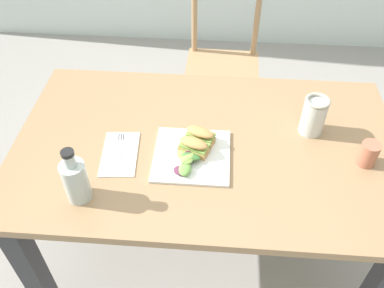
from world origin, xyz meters
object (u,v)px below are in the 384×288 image
(sandwich_half_front, at_px, (194,146))
(mason_jar_iced_tea, at_px, (313,117))
(chair_wooden_far, at_px, (222,65))
(cup_extra_side, at_px, (368,154))
(dining_table, at_px, (206,168))
(plate_lunch, at_px, (191,156))
(fork_on_napkin, at_px, (120,149))
(bottle_cold_brew, at_px, (76,182))
(sandwich_half_back, at_px, (200,135))

(sandwich_half_front, relative_size, mason_jar_iced_tea, 0.77)
(chair_wooden_far, xyz_separation_m, cup_extra_side, (0.48, -0.98, 0.33))
(dining_table, height_order, sandwich_half_front, sandwich_half_front)
(plate_lunch, relative_size, fork_on_napkin, 1.35)
(mason_jar_iced_tea, bearing_deg, fork_on_napkin, -167.16)
(dining_table, relative_size, bottle_cold_brew, 6.86)
(dining_table, bearing_deg, plate_lunch, -125.54)
(plate_lunch, xyz_separation_m, bottle_cold_brew, (-0.32, -0.19, 0.06))
(mason_jar_iced_tea, bearing_deg, dining_table, -165.83)
(dining_table, distance_m, plate_lunch, 0.16)
(dining_table, distance_m, mason_jar_iced_tea, 0.42)
(sandwich_half_front, bearing_deg, plate_lunch, -123.02)
(plate_lunch, relative_size, mason_jar_iced_tea, 1.77)
(dining_table, distance_m, bottle_cold_brew, 0.49)
(plate_lunch, bearing_deg, sandwich_half_back, 68.44)
(dining_table, relative_size, mason_jar_iced_tea, 9.39)
(sandwich_half_front, xyz_separation_m, sandwich_half_back, (0.02, 0.05, 0.00))
(bottle_cold_brew, distance_m, mason_jar_iced_tea, 0.81)
(bottle_cold_brew, xyz_separation_m, mason_jar_iced_tea, (0.73, 0.35, -0.00))
(plate_lunch, height_order, fork_on_napkin, plate_lunch)
(chair_wooden_far, height_order, mason_jar_iced_tea, mason_jar_iced_tea)
(sandwich_half_front, bearing_deg, dining_table, 53.92)
(sandwich_half_front, xyz_separation_m, fork_on_napkin, (-0.25, -0.00, -0.03))
(sandwich_half_back, bearing_deg, bottle_cold_brew, -143.59)
(plate_lunch, height_order, mason_jar_iced_tea, mason_jar_iced_tea)
(chair_wooden_far, distance_m, mason_jar_iced_tea, 0.96)
(mason_jar_iced_tea, relative_size, cup_extra_side, 1.70)
(fork_on_napkin, distance_m, mason_jar_iced_tea, 0.67)
(dining_table, height_order, fork_on_napkin, fork_on_napkin)
(sandwich_half_back, relative_size, fork_on_napkin, 0.59)
(plate_lunch, relative_size, cup_extra_side, 3.02)
(chair_wooden_far, distance_m, sandwich_half_front, 1.04)
(dining_table, distance_m, fork_on_napkin, 0.32)
(sandwich_half_back, relative_size, cup_extra_side, 1.32)
(sandwich_half_back, bearing_deg, mason_jar_iced_tea, 13.78)
(chair_wooden_far, distance_m, plate_lunch, 1.04)
(mason_jar_iced_tea, bearing_deg, chair_wooden_far, 110.71)
(chair_wooden_far, height_order, cup_extra_side, chair_wooden_far)
(sandwich_half_front, distance_m, fork_on_napkin, 0.25)
(bottle_cold_brew, bearing_deg, cup_extra_side, 13.16)
(cup_extra_side, bearing_deg, mason_jar_iced_tea, 138.35)
(sandwich_half_back, distance_m, mason_jar_iced_tea, 0.40)
(chair_wooden_far, bearing_deg, bottle_cold_brew, -109.50)
(bottle_cold_brew, bearing_deg, dining_table, 35.00)
(sandwich_half_front, bearing_deg, cup_extra_side, 0.48)
(fork_on_napkin, bearing_deg, sandwich_half_back, 11.48)
(sandwich_half_front, relative_size, cup_extra_side, 1.32)
(sandwich_half_back, bearing_deg, plate_lunch, -111.56)
(sandwich_half_back, distance_m, bottle_cold_brew, 0.43)
(chair_wooden_far, xyz_separation_m, sandwich_half_back, (-0.07, -0.93, 0.33))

